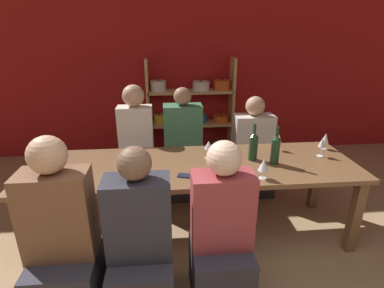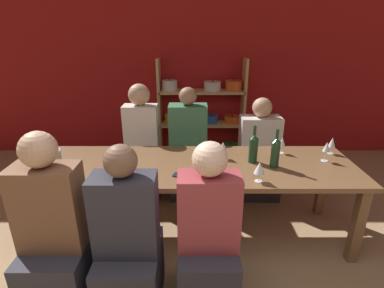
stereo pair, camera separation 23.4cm
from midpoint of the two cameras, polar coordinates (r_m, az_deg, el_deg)
wall_back_red at (r=4.50m, az=0.11°, el=15.01°), size 8.80×0.06×2.70m
shelf_unit at (r=4.45m, az=3.99°, el=5.48°), size 1.26×0.30×1.45m
dining_table at (r=2.64m, az=2.54°, el=-5.40°), size 2.85×0.86×0.73m
mixing_bowl at (r=2.86m, az=-23.69°, el=-2.17°), size 0.24×0.24×0.11m
wine_bottle_green at (r=2.67m, az=14.23°, el=-0.81°), size 0.08×0.08×0.34m
wine_bottle_dark at (r=2.63m, az=18.22°, el=-1.54°), size 0.07×0.07×0.34m
wine_glass_red_a at (r=2.95m, az=19.16°, el=0.24°), size 0.06×0.06×0.16m
wine_glass_white_a at (r=2.67m, az=5.75°, el=-0.46°), size 0.08×0.08×0.17m
wine_glass_empty_a at (r=2.70m, az=8.54°, el=-0.60°), size 0.07×0.07×0.16m
wine_glass_white_b at (r=2.36m, az=15.66°, el=-4.55°), size 0.08×0.08×0.16m
wine_glass_empty_b at (r=3.12m, az=27.24°, el=0.15°), size 0.07×0.07×0.16m
wine_glass_red_b at (r=2.92m, az=26.53°, el=-0.67°), size 0.06×0.06×0.18m
cell_phone at (r=2.40m, az=1.11°, el=-6.08°), size 0.16×0.11×0.01m
person_near_a at (r=2.24m, az=-21.33°, el=-17.71°), size 0.41×0.51×1.28m
person_far_a at (r=3.40m, az=-7.27°, el=-2.15°), size 0.36×0.46×1.30m
person_near_b at (r=2.12m, az=6.51°, el=-19.46°), size 0.39×0.48×1.22m
person_far_b at (r=3.44m, az=1.34°, el=-2.41°), size 0.42×0.52×1.25m
person_near_c at (r=2.13m, az=-8.55°, el=-19.76°), size 0.40×0.51×1.21m
person_far_c at (r=3.59m, az=14.39°, el=-2.93°), size 0.45×0.56×1.14m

